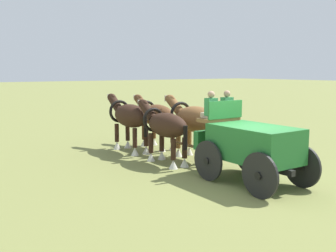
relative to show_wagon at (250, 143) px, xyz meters
The scene contains 6 objects.
ground_plane 1.19m from the show_wagon, behind, with size 220.00×220.00×0.00m, color olive.
show_wagon is the anchor object (origin of this frame).
draft_horse_rear_near 3.53m from the show_wagon, 10.14° to the left, with size 3.08×0.89×2.19m.
draft_horse_rear_off 3.52m from the show_wagon, 11.17° to the right, with size 3.21×0.99×2.32m.
draft_horse_lead_near 6.09m from the show_wagon, ahead, with size 3.21×0.96×2.29m.
draft_horse_lead_off 6.09m from the show_wagon, ahead, with size 3.10×0.97×2.21m.
Camera 1 is at (-7.77, 8.48, 3.29)m, focal length 42.39 mm.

